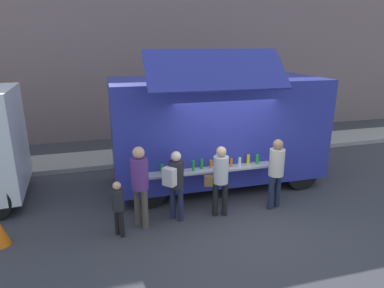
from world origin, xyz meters
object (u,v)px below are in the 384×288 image
customer_front_ordering (220,176)px  customer_rear_waiting (140,180)px  food_truck_main (217,128)px  customer_mid_with_backpack (175,179)px  child_near_queue (118,204)px  traffic_cone_orange (0,232)px  trash_bin (299,134)px  customer_extra_browsing (276,168)px

customer_front_ordering → customer_rear_waiting: size_ratio=0.92×
food_truck_main → customer_rear_waiting: size_ratio=3.11×
customer_rear_waiting → customer_mid_with_backpack: bearing=-29.9°
customer_front_ordering → child_near_queue: customer_front_ordering is taller
customer_rear_waiting → child_near_queue: bearing=173.1°
traffic_cone_orange → trash_bin: bearing=23.8°
customer_mid_with_backpack → customer_rear_waiting: 0.77m
customer_extra_browsing → trash_bin: bearing=-55.6°
trash_bin → food_truck_main: bearing=-151.0°
food_truck_main → child_near_queue: size_ratio=4.69×
food_truck_main → customer_front_ordering: 2.00m
customer_front_ordering → customer_extra_browsing: customer_extra_browsing is taller
trash_bin → customer_front_ordering: 6.33m
food_truck_main → customer_rear_waiting: (-2.33, -1.81, -0.52)m
customer_rear_waiting → customer_extra_browsing: (3.14, -0.03, -0.05)m
trash_bin → customer_rear_waiting: customer_rear_waiting is taller
customer_extra_browsing → food_truck_main: bearing=7.2°
traffic_cone_orange → child_near_queue: bearing=-7.5°
customer_front_ordering → customer_mid_with_backpack: size_ratio=1.03×
traffic_cone_orange → trash_bin: size_ratio=0.59×
food_truck_main → child_near_queue: 3.59m
customer_mid_with_backpack → customer_extra_browsing: customer_extra_browsing is taller
traffic_cone_orange → customer_extra_browsing: bearing=-0.8°
customer_rear_waiting → child_near_queue: 0.65m
customer_extra_browsing → child_near_queue: 3.64m
food_truck_main → customer_front_ordering: size_ratio=3.39×
customer_front_ordering → customer_rear_waiting: customer_rear_waiting is taller
food_truck_main → customer_mid_with_backpack: 2.44m
customer_front_ordering → customer_extra_browsing: (1.38, -0.02, 0.04)m
traffic_cone_orange → customer_rear_waiting: size_ratio=0.31×
food_truck_main → customer_mid_with_backpack: size_ratio=3.49×
child_near_queue → customer_front_ordering: bearing=-30.6°
trash_bin → child_near_queue: (-7.00, -4.37, 0.24)m
traffic_cone_orange → customer_rear_waiting: 2.85m
customer_extra_browsing → child_near_queue: bearing=76.9°
food_truck_main → customer_extra_browsing: size_ratio=3.27×
traffic_cone_orange → customer_rear_waiting: customer_rear_waiting is taller
customer_rear_waiting → customer_extra_browsing: size_ratio=1.05×
customer_mid_with_backpack → child_near_queue: (-1.24, -0.29, -0.27)m
food_truck_main → child_near_queue: food_truck_main is taller
food_truck_main → trash_bin: bearing=29.9°
customer_mid_with_backpack → customer_rear_waiting: customer_rear_waiting is taller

